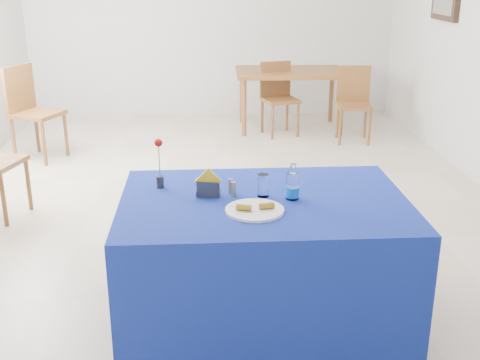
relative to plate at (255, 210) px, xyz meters
name	(u,v)px	position (x,y,z in m)	size (l,w,h in m)	color
floor	(221,205)	(-0.12, 2.00, -0.77)	(7.00, 7.00, 0.00)	beige
plate	(255,210)	(0.00, 0.00, 0.00)	(0.31, 0.31, 0.01)	white
drinking_glass	(263,185)	(0.07, 0.22, 0.06)	(0.06, 0.06, 0.13)	silver
salt_shaker	(233,189)	(-0.10, 0.23, 0.04)	(0.03, 0.03, 0.09)	slate
pepper_shaker	(231,186)	(-0.11, 0.28, 0.04)	(0.03, 0.03, 0.09)	#5D5D61
blue_table	(263,260)	(0.07, 0.18, -0.39)	(1.60, 1.10, 0.76)	navy
water_bottle	(292,187)	(0.22, 0.17, 0.06)	(0.08, 0.08, 0.21)	white
napkin_holder	(208,188)	(-0.24, 0.24, 0.04)	(0.15, 0.08, 0.17)	#3B3C41
rose_vase	(159,165)	(-0.52, 0.40, 0.13)	(0.05, 0.05, 0.30)	#232428
oak_table	(290,76)	(0.86, 4.63, -0.09)	(1.39, 0.92, 0.76)	brown
chair_bg_left	(278,93)	(0.67, 4.40, -0.25)	(0.49, 0.49, 0.89)	brown
chair_bg_right	(354,98)	(1.53, 4.03, -0.26)	(0.44, 0.44, 0.88)	brown
chair_win_b	(30,106)	(-2.11, 3.53, -0.19)	(0.59, 0.59, 1.01)	brown
banana_pieces	(256,207)	(0.00, -0.01, 0.02)	(0.21, 0.07, 0.03)	yellow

